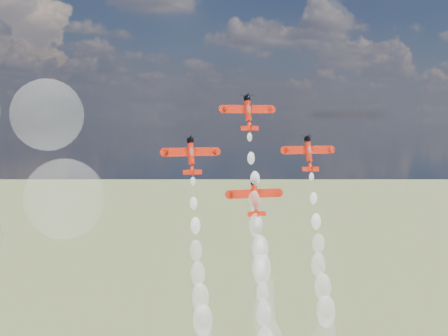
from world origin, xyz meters
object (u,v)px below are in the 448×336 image
plane_lead (248,112)px  plane_right (309,153)px  plane_left (191,155)px  plane_slot (255,197)px

plane_lead → plane_right: (12.98, -2.40, -8.76)m
plane_lead → plane_left: plane_lead is taller
plane_right → plane_slot: size_ratio=1.00×
plane_left → plane_right: bearing=0.0°
plane_lead → plane_right: bearing=-10.5°
plane_slot → plane_right: bearing=10.5°
plane_left → plane_right: 25.96m
plane_lead → plane_slot: plane_lead is taller
plane_left → plane_lead: bearing=10.5°
plane_lead → plane_slot: size_ratio=1.00×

